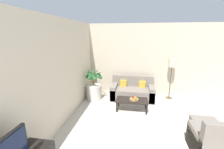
% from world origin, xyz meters
% --- Properties ---
extents(wall_back, '(7.73, 0.06, 2.70)m').
position_xyz_m(wall_back, '(0.00, 6.58, 1.35)').
color(wall_back, beige).
rests_on(wall_back, ground_plane).
extents(wall_left, '(0.06, 8.15, 2.70)m').
position_xyz_m(wall_left, '(-3.09, 3.27, 1.35)').
color(wall_left, beige).
rests_on(wall_left, ground_plane).
extents(potted_palm, '(0.64, 0.70, 1.19)m').
position_xyz_m(potted_palm, '(-2.74, 5.78, 0.39)').
color(potted_palm, beige).
rests_on(potted_palm, ground_plane).
extents(sofa_loveseat, '(1.55, 0.77, 0.80)m').
position_xyz_m(sofa_loveseat, '(-1.36, 6.07, 0.27)').
color(sofa_loveseat, gray).
rests_on(sofa_loveseat, ground_plane).
extents(floor_lamp, '(0.26, 0.26, 1.48)m').
position_xyz_m(floor_lamp, '(0.00, 6.29, 1.22)').
color(floor_lamp, brown).
rests_on(floor_lamp, ground_plane).
extents(coffee_table, '(0.98, 0.51, 0.34)m').
position_xyz_m(coffee_table, '(-1.34, 5.16, 0.30)').
color(coffee_table, black).
rests_on(coffee_table, ground_plane).
extents(fruit_bowl, '(0.28, 0.28, 0.05)m').
position_xyz_m(fruit_bowl, '(-1.28, 5.14, 0.36)').
color(fruit_bowl, '#997A4C').
rests_on(fruit_bowl, coffee_table).
extents(apple_red, '(0.07, 0.07, 0.07)m').
position_xyz_m(apple_red, '(-1.31, 5.21, 0.42)').
color(apple_red, red).
rests_on(apple_red, fruit_bowl).
extents(apple_green, '(0.07, 0.07, 0.07)m').
position_xyz_m(apple_green, '(-1.25, 5.16, 0.42)').
color(apple_green, olive).
rests_on(apple_green, fruit_bowl).
extents(orange_fruit, '(0.08, 0.08, 0.08)m').
position_xyz_m(orange_fruit, '(-1.24, 5.08, 0.43)').
color(orange_fruit, orange).
rests_on(orange_fruit, fruit_bowl).
extents(armchair, '(0.89, 0.77, 0.88)m').
position_xyz_m(armchair, '(0.34, 3.52, 0.28)').
color(armchair, gray).
rests_on(armchair, ground_plane).
extents(ottoman, '(0.58, 0.47, 0.35)m').
position_xyz_m(ottoman, '(0.40, 4.25, 0.18)').
color(ottoman, gray).
rests_on(ottoman, ground_plane).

